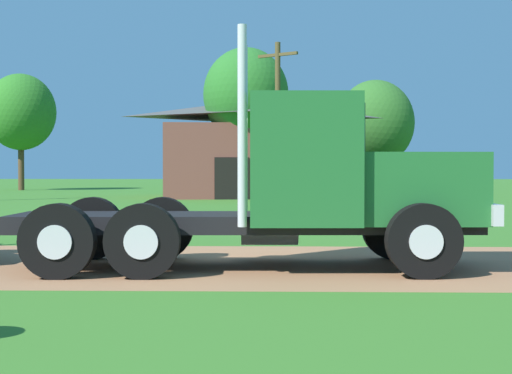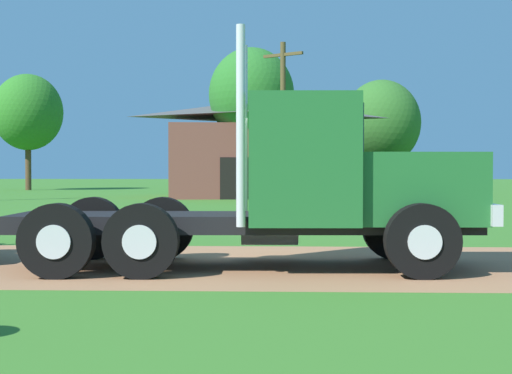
{
  "view_description": "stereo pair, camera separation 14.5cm",
  "coord_description": "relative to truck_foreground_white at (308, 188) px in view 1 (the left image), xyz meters",
  "views": [
    {
      "loc": [
        -0.37,
        -12.74,
        1.63
      ],
      "look_at": [
        -0.73,
        0.45,
        1.3
      ],
      "focal_mm": 52.78,
      "sensor_mm": 36.0,
      "label": 1
    },
    {
      "loc": [
        -0.22,
        -12.73,
        1.63
      ],
      "look_at": [
        -0.73,
        0.45,
        1.3
      ],
      "focal_mm": 52.78,
      "sensor_mm": 36.0,
      "label": 2
    }
  ],
  "objects": [
    {
      "name": "ground_plane",
      "position": [
        -0.15,
        0.46,
        -1.31
      ],
      "size": [
        200.0,
        200.0,
        0.0
      ],
      "primitive_type": "plane",
      "color": "#397225"
    },
    {
      "name": "dirt_track",
      "position": [
        -0.15,
        0.46,
        -1.31
      ],
      "size": [
        120.0,
        5.72,
        0.01
      ],
      "primitive_type": "cube",
      "color": "#A36F4A",
      "rests_on": "ground_plane"
    },
    {
      "name": "truck_foreground_white",
      "position": [
        0.0,
        0.0,
        0.0
      ],
      "size": [
        7.66,
        2.94,
        3.78
      ],
      "color": "black",
      "rests_on": "ground_plane"
    },
    {
      "name": "shed_building",
      "position": [
        -1.78,
        30.54,
        1.35
      ],
      "size": [
        11.53,
        8.82,
        5.53
      ],
      "color": "brown",
      "rests_on": "ground_plane"
    },
    {
      "name": "utility_pole_far",
      "position": [
        -0.47,
        23.78,
        2.76
      ],
      "size": [
        1.92,
        1.32,
        7.65
      ],
      "color": "brown",
      "rests_on": "ground_plane"
    },
    {
      "name": "tree_left",
      "position": [
        -19.52,
        43.07,
        4.47
      ],
      "size": [
        5.15,
        5.15,
        8.64
      ],
      "color": "#513823",
      "rests_on": "ground_plane"
    },
    {
      "name": "tree_mid",
      "position": [
        -2.19,
        28.4,
        4.27
      ],
      "size": [
        4.61,
        4.61,
        8.14
      ],
      "color": "#513823",
      "rests_on": "ground_plane"
    },
    {
      "name": "tree_right",
      "position": [
        6.02,
        37.88,
        3.32
      ],
      "size": [
        5.17,
        5.17,
        7.48
      ],
      "color": "#513823",
      "rests_on": "ground_plane"
    }
  ]
}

